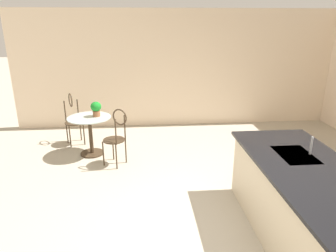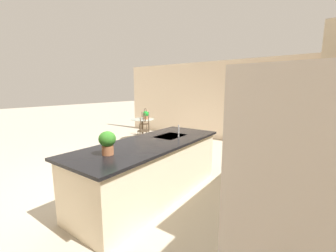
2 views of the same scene
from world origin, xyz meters
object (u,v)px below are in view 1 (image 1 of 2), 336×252
bistro_table (90,132)px  chair_near_window (116,134)px  chair_by_island (73,117)px  potted_plant_on_table (96,108)px

bistro_table → chair_near_window: bearing=45.9°
bistro_table → chair_by_island: bearing=-144.7°
chair_near_window → chair_by_island: same height
chair_by_island → chair_near_window: bearing=40.6°
bistro_table → potted_plant_on_table: (-0.05, 0.13, 0.45)m
chair_near_window → chair_by_island: (-1.12, -0.96, 0.00)m
chair_by_island → bistro_table: bearing=35.3°
bistro_table → chair_near_window: size_ratio=0.77×
bistro_table → potted_plant_on_table: size_ratio=2.89×
chair_by_island → potted_plant_on_table: 0.86m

